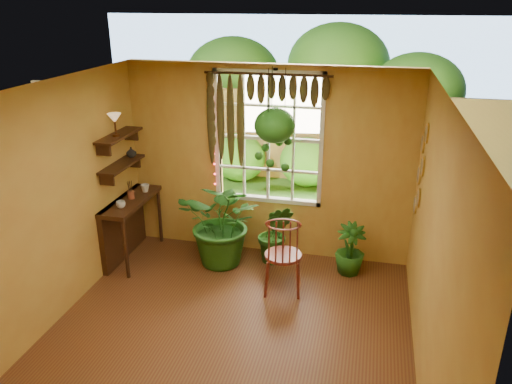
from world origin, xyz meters
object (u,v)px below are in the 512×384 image
at_px(windsor_chair, 283,266).
at_px(hanging_basket, 275,130).
at_px(potted_plant_left, 224,222).
at_px(potted_plant_mid, 275,234).
at_px(counter_ledge, 126,221).

relative_size(windsor_chair, hanging_basket, 0.95).
bearing_deg(potted_plant_left, potted_plant_mid, 16.05).
height_order(potted_plant_left, hanging_basket, hanging_basket).
height_order(counter_ledge, hanging_basket, hanging_basket).
distance_m(counter_ledge, potted_plant_left, 1.43).
bearing_deg(hanging_basket, potted_plant_mid, -20.87).
bearing_deg(windsor_chair, potted_plant_mid, 100.12).
distance_m(potted_plant_left, hanging_basket, 1.45).
bearing_deg(counter_ledge, windsor_chair, -9.38).
distance_m(potted_plant_mid, hanging_basket, 1.48).
bearing_deg(potted_plant_left, windsor_chair, -29.12).
bearing_deg(windsor_chair, hanging_basket, 102.09).
relative_size(potted_plant_mid, hanging_basket, 0.67).
bearing_deg(counter_ledge, hanging_basket, 9.15).
height_order(windsor_chair, hanging_basket, hanging_basket).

